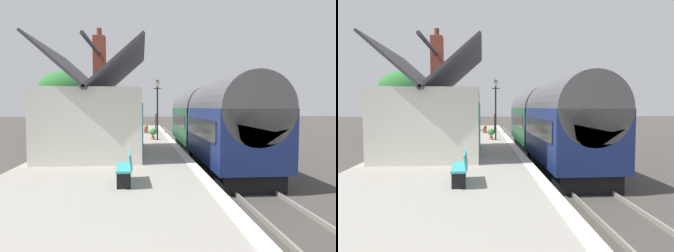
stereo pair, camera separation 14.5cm
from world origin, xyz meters
TOP-DOWN VIEW (x-y plane):
  - ground_plane at (0.00, 0.00)m, footprint 160.00×160.00m
  - platform at (0.00, 4.20)m, footprint 32.00×6.41m
  - platform_edge_coping at (0.00, 1.18)m, footprint 32.00×0.36m
  - rail_near at (0.00, -1.62)m, footprint 52.00×0.08m
  - rail_far at (0.00, -0.18)m, footprint 52.00×0.08m
  - train at (-1.44, -0.90)m, footprint 15.68×2.73m
  - station_building at (-5.15, 5.01)m, footprint 6.37×4.26m
  - bench_mid_platform at (-10.67, 3.45)m, footprint 1.42×0.50m
  - bench_by_lamp at (8.72, 3.20)m, footprint 1.41×0.46m
  - planter_corner_building at (0.54, 2.31)m, footprint 0.49×0.49m
  - planter_under_sign at (5.97, 2.66)m, footprint 1.03×0.32m
  - planter_by_door at (10.09, 6.13)m, footprint 0.48×0.48m
  - planter_edge_far at (4.98, 6.80)m, footprint 0.40×0.40m
  - lamp_post_platform at (0.40, 2.02)m, footprint 0.32×0.50m
  - station_sign_board at (5.88, 1.87)m, footprint 0.96×0.06m
  - tree_behind_building at (13.90, 11.32)m, footprint 4.49×4.87m

SIDE VIEW (x-z plane):
  - ground_plane at x=0.00m, z-range 0.00..0.00m
  - rail_near at x=0.00m, z-range 0.00..0.14m
  - rail_far at x=0.00m, z-range 0.00..0.14m
  - platform at x=0.00m, z-range 0.00..0.95m
  - platform_edge_coping at x=0.00m, z-range 0.95..0.97m
  - planter_under_sign at x=5.97m, z-range 0.94..1.59m
  - planter_by_door at x=10.09m, z-range 0.95..1.63m
  - planter_edge_far at x=4.98m, z-range 0.95..1.69m
  - planter_corner_building at x=0.54m, z-range 0.98..1.70m
  - bench_mid_platform at x=-10.67m, z-range 0.99..1.87m
  - bench_by_lamp at x=8.72m, z-range 0.99..1.87m
  - station_sign_board at x=5.88m, z-range 1.36..2.93m
  - train at x=-1.44m, z-range 0.05..4.37m
  - station_building at x=-5.15m, z-range -0.38..5.43m
  - lamp_post_platform at x=0.40m, z-range 1.70..5.57m
  - tree_behind_building at x=13.90m, z-range 1.34..8.17m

